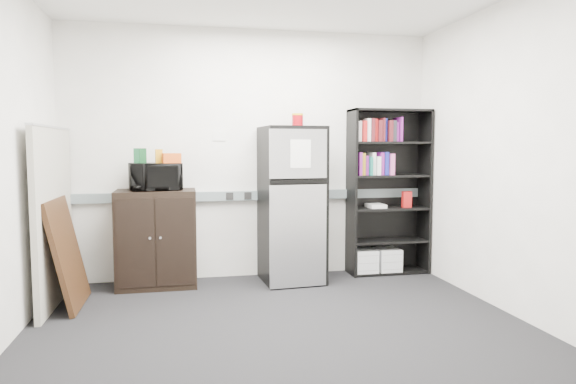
% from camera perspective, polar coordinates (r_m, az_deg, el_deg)
% --- Properties ---
extents(floor, '(4.00, 4.00, 0.00)m').
position_cam_1_polar(floor, '(4.19, -0.72, -14.98)').
color(floor, black).
rests_on(floor, ground).
extents(wall_back, '(4.00, 0.02, 2.70)m').
position_cam_1_polar(wall_back, '(5.66, -4.07, 4.17)').
color(wall_back, silver).
rests_on(wall_back, floor).
extents(wall_right, '(0.02, 3.50, 2.70)m').
position_cam_1_polar(wall_right, '(4.74, 23.81, 3.60)').
color(wall_right, silver).
rests_on(wall_right, floor).
extents(electrical_raceway, '(3.92, 0.05, 0.10)m').
position_cam_1_polar(electrical_raceway, '(5.66, -4.00, -0.39)').
color(electrical_raceway, slate).
rests_on(electrical_raceway, wall_back).
extents(wall_note, '(0.14, 0.00, 0.10)m').
position_cam_1_polar(wall_note, '(5.62, -7.64, 6.17)').
color(wall_note, white).
rests_on(wall_note, wall_back).
extents(bookshelf, '(0.90, 0.34, 1.85)m').
position_cam_1_polar(bookshelf, '(5.90, 10.88, 0.45)').
color(bookshelf, black).
rests_on(bookshelf, floor).
extents(cubicle_partition, '(0.06, 1.30, 1.62)m').
position_cam_1_polar(cubicle_partition, '(5.12, -24.60, -2.40)').
color(cubicle_partition, gray).
rests_on(cubicle_partition, floor).
extents(cabinet, '(0.80, 0.53, 0.99)m').
position_cam_1_polar(cabinet, '(5.45, -14.39, -5.01)').
color(cabinet, black).
rests_on(cabinet, floor).
extents(microwave, '(0.55, 0.42, 0.28)m').
position_cam_1_polar(microwave, '(5.37, -14.54, 1.65)').
color(microwave, black).
rests_on(microwave, cabinet).
extents(snack_box_a, '(0.08, 0.07, 0.15)m').
position_cam_1_polar(snack_box_a, '(5.40, -16.35, 3.89)').
color(snack_box_a, '#17532D').
rests_on(snack_box_a, microwave).
extents(snack_box_b, '(0.08, 0.07, 0.15)m').
position_cam_1_polar(snack_box_b, '(5.40, -15.87, 3.90)').
color(snack_box_b, '#0D3B19').
rests_on(snack_box_b, microwave).
extents(snack_box_c, '(0.08, 0.06, 0.14)m').
position_cam_1_polar(snack_box_c, '(5.39, -14.15, 3.89)').
color(snack_box_c, '#C48312').
rests_on(snack_box_c, microwave).
extents(snack_bag, '(0.20, 0.14, 0.10)m').
position_cam_1_polar(snack_bag, '(5.34, -12.81, 3.69)').
color(snack_bag, '#C94B14').
rests_on(snack_bag, microwave).
extents(refrigerator, '(0.66, 0.69, 1.65)m').
position_cam_1_polar(refrigerator, '(5.44, 0.43, -1.42)').
color(refrigerator, black).
rests_on(refrigerator, floor).
extents(coffee_can, '(0.12, 0.12, 0.17)m').
position_cam_1_polar(coffee_can, '(5.56, 1.07, 8.08)').
color(coffee_can, '#9B070F').
rests_on(coffee_can, refrigerator).
extents(framed_poster, '(0.25, 0.77, 0.98)m').
position_cam_1_polar(framed_poster, '(5.02, -23.31, -6.16)').
color(framed_poster, '#311F0D').
rests_on(framed_poster, floor).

